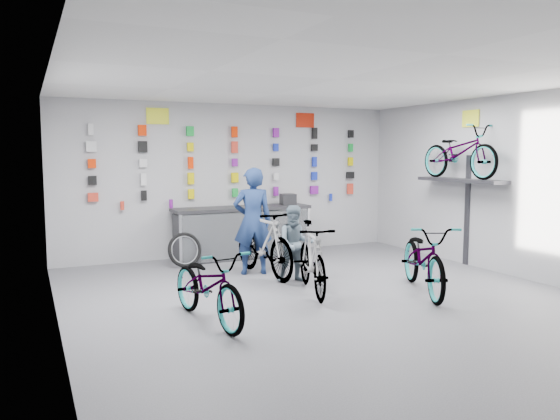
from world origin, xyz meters
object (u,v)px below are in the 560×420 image
bike_left (208,285)px  bike_service (264,242)px  customer (295,244)px  clerk (253,221)px  bike_center (312,258)px  bike_right (424,258)px  counter (242,233)px

bike_left → bike_service: bike_service is taller
bike_service → customer: size_ratio=1.56×
bike_service → clerk: 0.41m
customer → bike_center: bearing=-81.0°
clerk → bike_left: bearing=70.2°
bike_right → bike_center: bearing=-179.8°
bike_center → clerk: size_ratio=0.96×
bike_left → bike_right: size_ratio=0.89×
counter → bike_left: 4.10m
bike_left → clerk: clerk is taller
counter → clerk: 1.51m
bike_center → bike_left: bearing=-142.4°
counter → bike_center: size_ratio=1.56×
bike_left → bike_center: (1.78, 0.68, 0.06)m
bike_center → bike_service: size_ratio=0.91×
bike_left → bike_right: bike_right is taller
bike_left → customer: (1.88, 1.42, 0.15)m
counter → bike_right: size_ratio=1.37×
customer → bike_service: bearing=132.4°
bike_right → clerk: clerk is taller
bike_service → customer: (0.29, -0.60, 0.04)m
bike_service → customer: bearing=-69.4°
counter → clerk: clerk is taller
counter → bike_left: (-1.85, -3.66, -0.03)m
bike_left → bike_center: bike_center is taller
counter → bike_right: (1.43, -3.63, 0.03)m
counter → bike_right: 3.91m
clerk → customer: bearing=128.8°
counter → customer: customer is taller
counter → bike_center: (-0.07, -2.98, 0.03)m
bike_service → clerk: size_ratio=1.06×
bike_center → bike_service: bearing=114.4°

